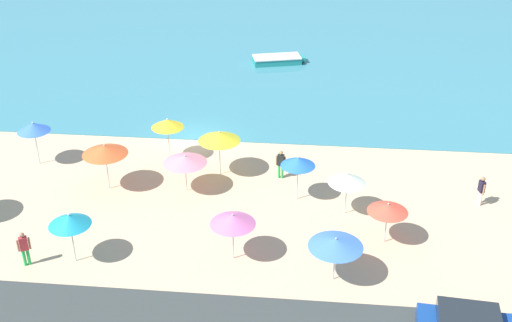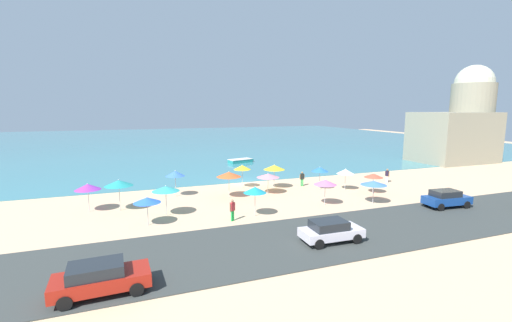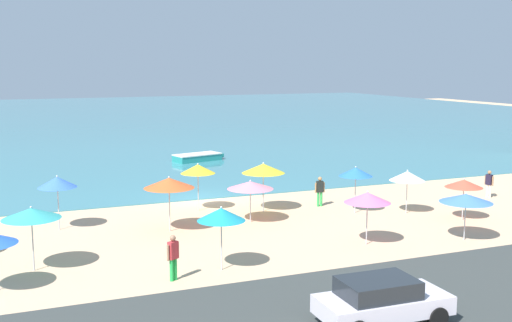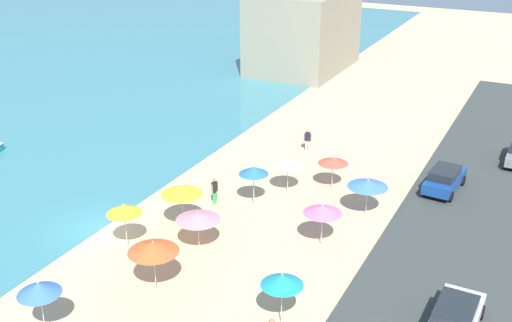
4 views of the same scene
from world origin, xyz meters
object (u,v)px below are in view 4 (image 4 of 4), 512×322
Objects in this scene: beach_umbrella_7 at (323,209)px; beach_umbrella_10 at (333,160)px; beach_umbrella_9 at (124,209)px; beach_umbrella_14 at (282,280)px; beach_umbrella_4 at (153,247)px; beach_umbrella_6 at (288,162)px; beach_umbrella_13 at (182,190)px; parked_car_0 at (456,316)px; beach_umbrella_11 at (198,216)px; beach_umbrella_5 at (368,184)px; harbor_fortress at (311,9)px; beach_umbrella_3 at (39,288)px; beach_umbrella_1 at (254,170)px; bather_1 at (215,189)px; bather_0 at (308,139)px; parked_car_2 at (445,179)px.

beach_umbrella_7 reaches higher than beach_umbrella_10.
beach_umbrella_9 is 1.03× the size of beach_umbrella_14.
beach_umbrella_4 is 1.13× the size of beach_umbrella_6.
parked_car_0 is at bearing -99.69° from beach_umbrella_13.
beach_umbrella_9 is 1.12× the size of beach_umbrella_11.
beach_umbrella_5 is at bearing -128.88° from beach_umbrella_10.
beach_umbrella_7 is 37.60m from harbor_fortress.
beach_umbrella_3 is at bearing 166.50° from beach_umbrella_11.
beach_umbrella_6 is at bearing -26.07° from beach_umbrella_13.
beach_umbrella_4 is (-9.94, 0.10, 0.12)m from beach_umbrella_1.
beach_umbrella_7 is at bearing -102.49° from bather_1.
parked_car_0 is at bearing -62.96° from beach_umbrella_3.
beach_umbrella_7 is at bearing 7.04° from beach_umbrella_14.
beach_umbrella_4 reaches higher than beach_umbrella_5.
beach_umbrella_11 is 0.92× the size of beach_umbrella_14.
beach_umbrella_5 is at bearing -137.98° from bather_0.
beach_umbrella_9 reaches higher than beach_umbrella_6.
beach_umbrella_3 reaches higher than beach_umbrella_6.
beach_umbrella_7 reaches higher than beach_umbrella_6.
parked_car_2 is (2.60, -6.35, -1.01)m from beach_umbrella_10.
beach_umbrella_14 is at bearing 111.63° from parked_car_0.
beach_umbrella_5 is 10.49m from beach_umbrella_13.
harbor_fortress reaches higher than beach_umbrella_1.
beach_umbrella_10 is at bearing -31.05° from beach_umbrella_9.
beach_umbrella_1 is at bearing -177.78° from bather_0.
beach_umbrella_14 is (-9.57, -6.15, -0.02)m from beach_umbrella_1.
beach_umbrella_10 is 0.14× the size of harbor_fortress.
beach_umbrella_3 is 1.13× the size of beach_umbrella_6.
parked_car_0 is (0.56, -16.56, -1.44)m from beach_umbrella_9.
bather_0 is (6.80, 1.47, -1.09)m from beach_umbrella_6.
beach_umbrella_14 is (-12.00, -5.04, 0.18)m from beach_umbrella_6.
beach_umbrella_4 is 4.15m from beach_umbrella_11.
beach_umbrella_3 is 1.22× the size of beach_umbrella_10.
beach_umbrella_3 is 17.49m from beach_umbrella_6.
beach_umbrella_14 is (-2.13, -9.79, -0.08)m from beach_umbrella_9.
bather_0 is 0.39× the size of parked_car_2.
beach_umbrella_13 is at bearing 146.84° from beach_umbrella_10.
beach_umbrella_7 is 1.48× the size of bather_0.
beach_umbrella_7 is 0.96× the size of beach_umbrella_14.
beach_umbrella_3 is at bearing 147.55° from beach_umbrella_7.
harbor_fortress is (41.71, 9.34, 3.57)m from beach_umbrella_4.
bather_1 is (-0.97, 2.09, -1.26)m from beach_umbrella_1.
bather_0 is (9.23, 0.36, -1.29)m from beach_umbrella_1.
beach_umbrella_14 reaches higher than beach_umbrella_11.
harbor_fortress reaches higher than beach_umbrella_10.
beach_umbrella_6 is 8.36m from beach_umbrella_11.
parked_car_0 is (-1.07, -13.18, -1.06)m from beach_umbrella_11.
bather_1 is 0.11× the size of harbor_fortress.
parked_car_0 is (3.05, -13.02, -1.49)m from beach_umbrella_4.
parked_car_2 is (9.40, -4.43, -1.23)m from beach_umbrella_7.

